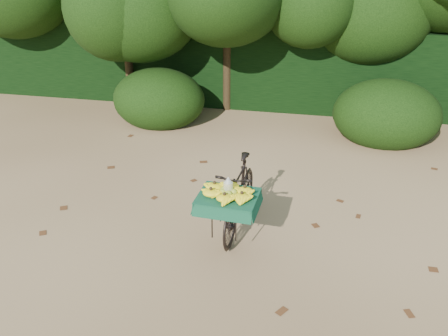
# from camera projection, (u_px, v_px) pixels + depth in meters

# --- Properties ---
(ground) EXTENTS (80.00, 80.00, 0.00)m
(ground) POSITION_uv_depth(u_px,v_px,m) (283.00, 265.00, 5.64)
(ground) COLOR tan
(ground) RESTS_ON ground
(vendor_bicycle) EXTENTS (0.72, 1.72, 0.97)m
(vendor_bicycle) POSITION_uv_depth(u_px,v_px,m) (239.00, 195.00, 6.15)
(vendor_bicycle) COLOR black
(vendor_bicycle) RESTS_ON ground
(hedge_backdrop) EXTENTS (26.00, 1.80, 1.80)m
(hedge_backdrop) POSITION_uv_depth(u_px,v_px,m) (312.00, 64.00, 10.78)
(hedge_backdrop) COLOR black
(hedge_backdrop) RESTS_ON ground
(tree_row) EXTENTS (14.50, 2.00, 4.00)m
(tree_row) POSITION_uv_depth(u_px,v_px,m) (283.00, 19.00, 9.72)
(tree_row) COLOR black
(tree_row) RESTS_ON ground
(bush_clumps) EXTENTS (8.80, 1.70, 0.90)m
(bush_clumps) POSITION_uv_depth(u_px,v_px,m) (332.00, 114.00, 9.13)
(bush_clumps) COLOR black
(bush_clumps) RESTS_ON ground
(leaf_litter) EXTENTS (7.00, 7.30, 0.01)m
(leaf_litter) POSITION_uv_depth(u_px,v_px,m) (288.00, 235.00, 6.21)
(leaf_litter) COLOR #522D16
(leaf_litter) RESTS_ON ground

